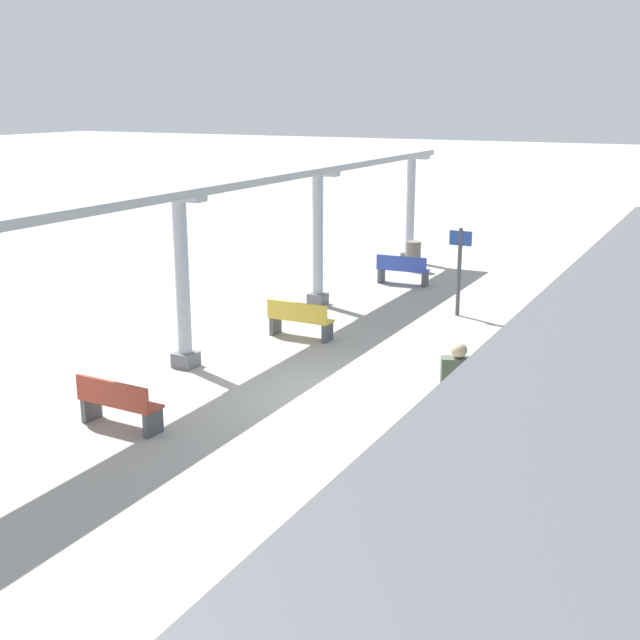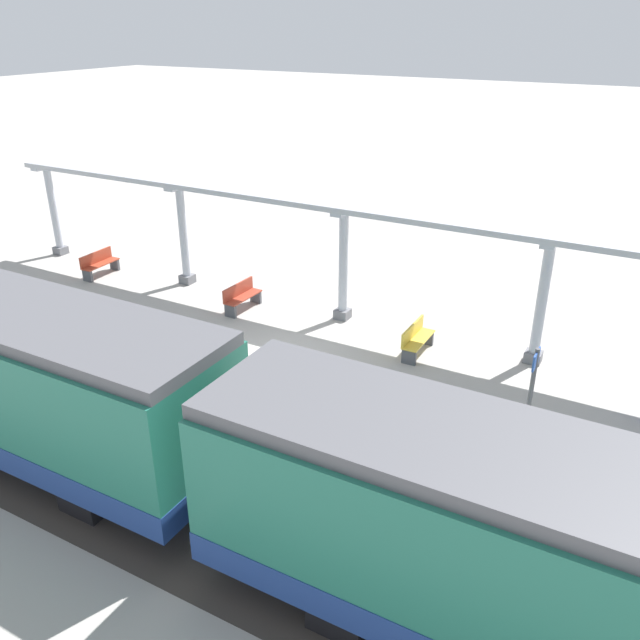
{
  "view_description": "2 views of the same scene",
  "coord_description": "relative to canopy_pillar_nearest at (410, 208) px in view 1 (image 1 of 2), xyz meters",
  "views": [
    {
      "loc": [
        -6.09,
        12.7,
        5.3
      ],
      "look_at": [
        0.29,
        0.33,
        1.51
      ],
      "focal_mm": 46.16,
      "sensor_mm": 36.0,
      "label": 1
    },
    {
      "loc": [
        -12.8,
        -8.41,
        8.51
      ],
      "look_at": [
        -0.03,
        -1.34,
        1.69
      ],
      "focal_mm": 36.54,
      "sensor_mm": 36.0,
      "label": 2
    }
  ],
  "objects": [
    {
      "name": "ground_plane",
      "position": [
        -3.6,
        12.5,
        -1.77
      ],
      "size": [
        176.0,
        176.0,
        0.0
      ],
      "primitive_type": "plane",
      "color": "#A29D97"
    },
    {
      "name": "tactile_edge_strip",
      "position": [
        -7.4,
        12.5,
        -1.76
      ],
      "size": [
        0.48,
        31.49,
        0.01
      ],
      "primitive_type": "cube",
      "color": "yellow",
      "rests_on": "ground"
    },
    {
      "name": "canopy_pillar_nearest",
      "position": [
        0.0,
        0.0,
        0.0
      ],
      "size": [
        1.1,
        0.44,
        3.48
      ],
      "color": "slate",
      "rests_on": "ground"
    },
    {
      "name": "canopy_pillar_second",
      "position": [
        0.0,
        6.56,
        0.0
      ],
      "size": [
        1.1,
        0.44,
        3.48
      ],
      "color": "slate",
      "rests_on": "ground"
    },
    {
      "name": "canopy_pillar_third",
      "position": [
        0.0,
        12.37,
        0.0
      ],
      "size": [
        1.1,
        0.44,
        3.48
      ],
      "color": "slate",
      "rests_on": "ground"
    },
    {
      "name": "canopy_beam",
      "position": [
        -0.0,
        12.43,
        1.79
      ],
      "size": [
        1.2,
        25.66,
        0.16
      ],
      "primitive_type": "cube",
      "color": "#A8AAB2",
      "rests_on": "canopy_pillar_nearest"
    },
    {
      "name": "bench_near_end",
      "position": [
        -1.1,
        3.35,
        -1.32
      ],
      "size": [
        1.52,
        0.52,
        0.86
      ],
      "color": "#3047AB",
      "rests_on": "ground"
    },
    {
      "name": "bench_mid_platform",
      "position": [
        -0.95,
        15.5,
        -1.32
      ],
      "size": [
        1.51,
        0.49,
        0.86
      ],
      "color": "#9E3927",
      "rests_on": "ground"
    },
    {
      "name": "bench_far_end",
      "position": [
        -1.08,
        9.53,
        -1.32
      ],
      "size": [
        1.5,
        0.44,
        0.86
      ],
      "color": "gold",
      "rests_on": "ground"
    },
    {
      "name": "trash_bin",
      "position": [
        -0.66,
        1.35,
        -1.3
      ],
      "size": [
        0.48,
        0.48,
        0.93
      ],
      "primitive_type": "cylinder",
      "color": "slate",
      "rests_on": "ground"
    },
    {
      "name": "platform_info_sign",
      "position": [
        -3.62,
        5.95,
        -0.44
      ],
      "size": [
        0.56,
        0.1,
        2.2
      ],
      "color": "#4C4C51",
      "rests_on": "ground"
    },
    {
      "name": "passenger_waiting_near_edge",
      "position": [
        -6.18,
        13.9,
        -0.65
      ],
      "size": [
        0.56,
        0.42,
        1.78
      ],
      "color": "gray",
      "rests_on": "ground"
    }
  ]
}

